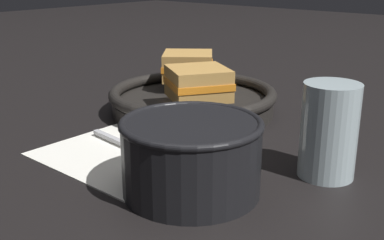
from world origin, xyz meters
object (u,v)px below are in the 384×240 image
Objects in this scene: sandwich_near_right at (188,66)px; spoon at (140,151)px; skillet at (193,100)px; sandwich_near_left at (198,83)px; soup_bowl at (191,152)px; drinking_glass at (329,131)px.

spoon is at bearing -61.98° from sandwich_near_right.
skillet is 2.26× the size of sandwich_near_right.
soup_bowl is at bearing -51.62° from sandwich_near_left.
spoon is at bearing 164.40° from soup_bowl.
skillet is 0.29m from drinking_glass.
sandwich_near_right reaches higher than soup_bowl.
skillet is at bearing 162.59° from drinking_glass.
sandwich_near_right reaches higher than skillet.
sandwich_near_left is (0.05, -0.04, 0.04)m from skillet.
skillet is 2.30× the size of sandwich_near_left.
sandwich_near_right is at bearing 123.97° from spoon.
soup_bowl is 1.01× the size of spoon.
soup_bowl is 0.35m from sandwich_near_right.
soup_bowl reaches higher than skillet.
drinking_glass is (0.28, -0.09, 0.03)m from skillet.
soup_bowl is at bearing -124.07° from drinking_glass.
sandwich_near_left is 1.08× the size of drinking_glass.
skillet is at bearing 130.53° from soup_bowl.
sandwich_near_left and sandwich_near_right have the same top height.
soup_bowl is 0.16m from drinking_glass.
sandwich_near_left is at bearing -41.87° from sandwich_near_right.
drinking_glass reaches higher than soup_bowl.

